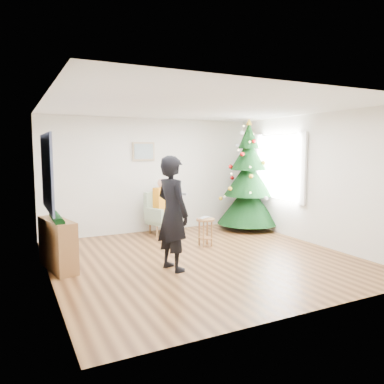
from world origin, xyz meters
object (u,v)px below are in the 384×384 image
christmas_tree (248,180)px  console (58,245)px  armchair (162,219)px  standing_man (173,213)px  stool (205,232)px

christmas_tree → console: (-4.46, -1.22, -0.78)m
armchair → standing_man: size_ratio=0.53×
christmas_tree → console: size_ratio=2.61×
stool → armchair: (-0.38, 1.34, 0.07)m
armchair → standing_man: (-0.77, -2.40, 0.55)m
console → armchair: bearing=21.6°
armchair → standing_man: standing_man is taller
console → standing_man: bearing=-38.4°
armchair → console: size_ratio=0.95×
armchair → console: armchair is taller
christmas_tree → standing_man: 3.50m
armchair → stool: bearing=-98.1°
christmas_tree → standing_man: size_ratio=1.45×
armchair → console: (-2.40, -1.58, 0.05)m
standing_man → console: standing_man is taller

